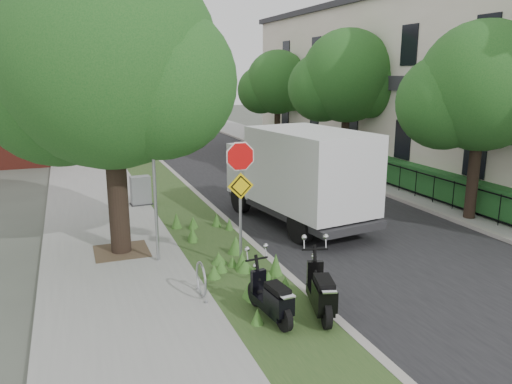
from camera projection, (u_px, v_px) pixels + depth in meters
ground at (303, 273)px, 12.14m from camera, size 120.00×120.00×0.00m
sidewalk_near at (95, 194)px, 19.74m from camera, size 3.50×60.00×0.12m
verge at (165, 188)px, 20.69m from camera, size 2.00×60.00×0.12m
kerb_near at (188, 186)px, 21.03m from camera, size 0.20×60.00×0.13m
road at (265, 181)px, 22.26m from camera, size 7.00×60.00×0.01m
kerb_far at (334, 174)px, 23.45m from camera, size 0.20×60.00×0.13m
footpath_far at (365, 172)px, 24.04m from camera, size 3.20×60.00×0.12m
street_tree_main at (106, 70)px, 12.20m from camera, size 6.21×5.54×7.66m
bare_post at (155, 183)px, 12.17m from camera, size 0.08×0.08×4.00m
bike_hoop at (201, 279)px, 10.54m from camera, size 0.06×0.78×0.77m
sign_assembly at (240, 179)px, 11.64m from camera, size 0.94×0.08×3.22m
fence_far at (348, 161)px, 23.55m from camera, size 0.04×24.00×1.00m
hedge_far at (360, 160)px, 23.79m from camera, size 1.00×24.00×1.10m
terrace_houses at (428, 85)px, 24.21m from camera, size 7.40×26.40×8.20m
far_tree_a at (479, 93)px, 15.42m from camera, size 4.60×4.10×6.22m
far_tree_b at (345, 81)px, 22.63m from camera, size 4.83×4.31×6.56m
far_tree_c at (276, 85)px, 30.00m from camera, size 4.37×3.89×5.93m
scooter_near at (322, 297)px, 9.63m from camera, size 0.70×1.77×0.86m
scooter_far at (274, 303)px, 9.46m from camera, size 0.46×1.67×0.79m
box_truck at (299, 172)px, 15.68m from camera, size 3.07×6.04×2.62m
utility_cabinet at (141, 191)px, 17.86m from camera, size 0.80×0.56×1.02m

